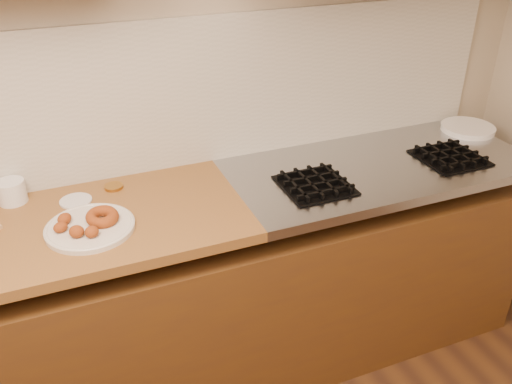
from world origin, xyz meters
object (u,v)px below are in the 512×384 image
donut_plate (90,228)px  ring_donut (102,217)px  plastic_tub (11,192)px  plate_stack (468,128)px

donut_plate → ring_donut: (0.05, 0.01, 0.03)m
plastic_tub → plate_stack: size_ratio=0.41×
donut_plate → plastic_tub: plastic_tub is taller
ring_donut → plate_stack: (1.74, 0.19, -0.02)m
plastic_tub → plate_stack: plastic_tub is taller
donut_plate → plate_stack: size_ratio=1.20×
ring_donut → plastic_tub: size_ratio=1.09×
plastic_tub → donut_plate: bearing=-51.7°
donut_plate → ring_donut: ring_donut is taller
ring_donut → plate_stack: bearing=6.3°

